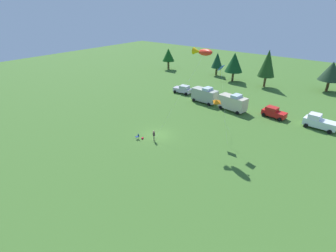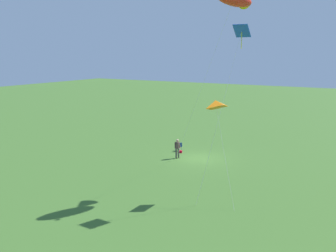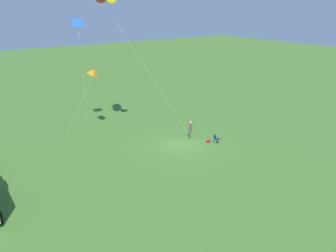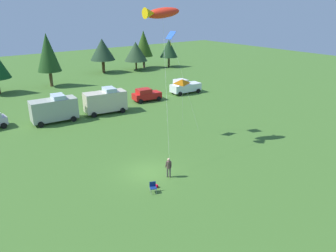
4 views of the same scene
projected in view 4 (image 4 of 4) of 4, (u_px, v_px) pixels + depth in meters
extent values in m
plane|color=#3E6928|center=(148.00, 172.00, 28.17)|extent=(160.00, 160.00, 0.00)
cylinder|color=#514A44|center=(170.00, 173.00, 27.20)|extent=(0.14, 0.14, 0.85)
cylinder|color=#514A44|center=(167.00, 172.00, 27.24)|extent=(0.14, 0.14, 0.85)
cylinder|color=#503B39|center=(169.00, 165.00, 26.96)|extent=(0.48, 0.48, 0.62)
sphere|color=tan|center=(169.00, 160.00, 26.80)|extent=(0.24, 0.24, 0.24)
cylinder|color=#503B39|center=(171.00, 165.00, 26.86)|extent=(0.13, 0.13, 0.55)
cylinder|color=#503B39|center=(166.00, 164.00, 26.93)|extent=(0.19, 0.19, 0.56)
cube|color=navy|center=(153.00, 188.00, 24.97)|extent=(0.63, 0.63, 0.04)
cube|color=navy|center=(153.00, 184.00, 25.10)|extent=(0.46, 0.22, 0.40)
cylinder|color=#A5A8AD|center=(156.00, 191.00, 24.90)|extent=(0.03, 0.03, 0.42)
cylinder|color=#A5A8AD|center=(151.00, 192.00, 24.81)|extent=(0.03, 0.03, 0.42)
cylinder|color=#A5A8AD|center=(155.00, 188.00, 25.28)|extent=(0.03, 0.03, 0.42)
cylinder|color=#A5A8AD|center=(150.00, 189.00, 25.19)|extent=(0.03, 0.03, 0.42)
cube|color=red|center=(156.00, 186.00, 25.81)|extent=(0.31, 0.37, 0.22)
cylinder|color=black|center=(4.00, 126.00, 37.97)|extent=(0.69, 0.27, 0.68)
cube|color=#A2A797|center=(54.00, 109.00, 39.76)|extent=(5.56, 2.62, 2.50)
cube|color=silver|center=(58.00, 97.00, 39.56)|extent=(1.56, 2.13, 0.50)
cylinder|color=black|center=(68.00, 114.00, 42.11)|extent=(0.70, 0.27, 0.68)
cylinder|color=black|center=(74.00, 119.00, 40.22)|extent=(0.70, 0.27, 0.68)
cylinder|color=black|center=(37.00, 119.00, 40.17)|extent=(0.70, 0.27, 0.68)
cylinder|color=black|center=(41.00, 125.00, 38.29)|extent=(0.70, 0.27, 0.68)
cube|color=beige|center=(105.00, 101.00, 43.11)|extent=(5.65, 2.93, 2.50)
cube|color=silver|center=(109.00, 89.00, 42.88)|extent=(1.67, 2.20, 0.50)
cylinder|color=black|center=(117.00, 106.00, 45.40)|extent=(0.70, 0.31, 0.68)
cylinder|color=black|center=(123.00, 110.00, 43.44)|extent=(0.70, 0.31, 0.68)
cylinder|color=black|center=(89.00, 110.00, 43.65)|extent=(0.70, 0.31, 0.68)
cylinder|color=black|center=(94.00, 115.00, 41.70)|extent=(0.70, 0.31, 0.68)
cube|color=red|center=(147.00, 96.00, 48.79)|extent=(4.37, 2.23, 0.90)
cube|color=red|center=(144.00, 91.00, 48.28)|extent=(2.16, 1.86, 0.65)
cylinder|color=black|center=(141.00, 102.00, 47.43)|extent=(0.70, 0.29, 0.68)
cylinder|color=black|center=(135.00, 98.00, 49.02)|extent=(0.70, 0.29, 0.68)
cylinder|color=black|center=(159.00, 99.00, 48.87)|extent=(0.70, 0.29, 0.68)
cylinder|color=black|center=(153.00, 96.00, 50.47)|extent=(0.70, 0.29, 0.68)
cube|color=white|center=(186.00, 87.00, 53.01)|extent=(5.12, 2.32, 1.20)
cube|color=white|center=(181.00, 82.00, 52.16)|extent=(1.92, 1.95, 0.80)
cylinder|color=black|center=(180.00, 94.00, 51.45)|extent=(0.69, 0.26, 0.68)
cylinder|color=black|center=(173.00, 91.00, 53.16)|extent=(0.69, 0.26, 0.68)
cylinder|color=black|center=(198.00, 91.00, 53.28)|extent=(0.69, 0.26, 0.68)
cylinder|color=black|center=(190.00, 88.00, 55.00)|extent=(0.69, 0.26, 0.68)
cylinder|color=brown|center=(51.00, 79.00, 57.33)|extent=(0.55, 0.55, 2.66)
cone|color=#1D4318|center=(48.00, 52.00, 55.74)|extent=(4.01, 4.01, 6.47)
cylinder|color=#472F1A|center=(103.00, 66.00, 68.87)|extent=(0.62, 0.62, 2.67)
cone|color=#1D3621|center=(102.00, 49.00, 67.65)|extent=(5.12, 5.12, 4.34)
cylinder|color=#4A3A1F|center=(136.00, 66.00, 71.62)|extent=(0.36, 0.36, 2.02)
cone|color=#253E24|center=(136.00, 51.00, 70.55)|extent=(4.96, 4.96, 4.07)
cylinder|color=#48362A|center=(144.00, 62.00, 74.19)|extent=(0.49, 0.49, 2.63)
cone|color=#274812|center=(143.00, 43.00, 72.76)|extent=(4.05, 4.05, 5.57)
cylinder|color=#4C4026|center=(169.00, 62.00, 75.34)|extent=(0.50, 0.50, 2.24)
cone|color=#1A381D|center=(169.00, 48.00, 74.27)|extent=(4.04, 4.04, 3.90)
ellipsoid|color=red|center=(163.00, 13.00, 30.21)|extent=(3.39, 2.37, 1.30)
cone|color=#E6B40C|center=(150.00, 13.00, 29.42)|extent=(1.10, 0.99, 0.99)
sphere|color=yellow|center=(168.00, 11.00, 30.88)|extent=(0.24, 0.24, 0.24)
cylinder|color=silver|center=(166.00, 91.00, 28.76)|extent=(4.16, 6.71, 12.82)
cylinder|color=#4C3823|center=(170.00, 177.00, 27.32)|extent=(0.04, 0.04, 0.01)
pyramid|color=orange|center=(182.00, 82.00, 33.80)|extent=(1.67, 1.43, 0.78)
cylinder|color=silver|center=(183.00, 106.00, 36.38)|extent=(2.04, 2.21, 5.84)
cylinder|color=#4C3823|center=(183.00, 126.00, 38.79)|extent=(0.04, 0.04, 0.01)
cube|color=blue|center=(171.00, 35.00, 33.07)|extent=(0.71, 1.02, 0.76)
cylinder|color=yellow|center=(171.00, 41.00, 33.28)|extent=(0.04, 0.04, 0.98)
cylinder|color=silver|center=(186.00, 86.00, 35.16)|extent=(2.90, 1.55, 10.63)
cylinder|color=#4C3823|center=(199.00, 131.00, 37.24)|extent=(0.04, 0.04, 0.01)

